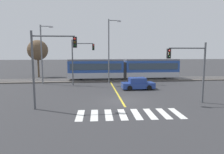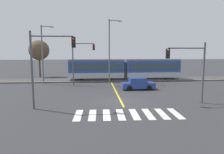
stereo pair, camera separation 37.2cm
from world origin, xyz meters
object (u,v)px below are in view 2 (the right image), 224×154
(bare_tree_far_west, at_px, (39,50))
(street_lamp_centre, at_px, (110,48))
(traffic_light_far_left, at_px, (80,56))
(traffic_light_near_left, at_px, (46,58))
(traffic_light_near_right, at_px, (191,64))
(sedan_crossing, at_px, (138,84))
(light_rail_tram, at_px, (125,68))
(street_lamp_west, at_px, (43,51))

(bare_tree_far_west, bearing_deg, street_lamp_centre, -31.97)
(traffic_light_far_left, distance_m, traffic_light_near_left, 12.11)
(traffic_light_near_right, xyz_separation_m, traffic_light_near_left, (-12.92, -0.69, 0.58))
(traffic_light_near_left, bearing_deg, sedan_crossing, 39.95)
(sedan_crossing, height_order, traffic_light_near_left, traffic_light_near_left)
(street_lamp_centre, bearing_deg, sedan_crossing, -60.61)
(street_lamp_centre, bearing_deg, light_rail_tram, 44.30)
(light_rail_tram, distance_m, traffic_light_far_left, 8.57)
(sedan_crossing, xyz_separation_m, bare_tree_far_west, (-15.99, 13.63, 4.39))
(light_rail_tram, xyz_separation_m, traffic_light_near_left, (-9.03, -16.20, 2.28))
(light_rail_tram, xyz_separation_m, traffic_light_near_right, (3.89, -15.52, 1.71))
(street_lamp_west, distance_m, street_lamp_centre, 10.05)
(light_rail_tram, height_order, traffic_light_near_left, traffic_light_near_left)
(traffic_light_near_left, distance_m, bare_tree_far_west, 22.59)
(traffic_light_far_left, xyz_separation_m, street_lamp_centre, (4.50, 1.69, 1.20))
(sedan_crossing, distance_m, traffic_light_near_right, 8.62)
(sedan_crossing, bearing_deg, light_rail_tram, 93.79)
(traffic_light_near_right, height_order, bare_tree_far_west, bare_tree_far_west)
(traffic_light_near_right, distance_m, traffic_light_near_left, 12.95)
(light_rail_tram, distance_m, traffic_light_near_left, 18.69)
(sedan_crossing, relative_size, traffic_light_far_left, 0.65)
(traffic_light_near_right, height_order, street_lamp_west, street_lamp_west)
(traffic_light_near_left, bearing_deg, bare_tree_far_west, 106.51)
(traffic_light_near_right, bearing_deg, traffic_light_near_left, -176.96)
(traffic_light_near_right, relative_size, street_lamp_west, 0.65)
(sedan_crossing, bearing_deg, street_lamp_west, 156.85)
(traffic_light_far_left, height_order, traffic_light_near_left, traffic_light_near_left)
(traffic_light_near_left, xyz_separation_m, street_lamp_centre, (6.41, 13.64, 1.09))
(traffic_light_far_left, distance_m, street_lamp_centre, 4.95)
(sedan_crossing, relative_size, bare_tree_far_west, 0.61)
(light_rail_tram, relative_size, traffic_light_far_left, 2.83)
(light_rail_tram, height_order, traffic_light_far_left, traffic_light_far_left)
(light_rail_tram, bearing_deg, traffic_light_near_right, -75.94)
(traffic_light_far_left, bearing_deg, street_lamp_centre, 20.59)
(traffic_light_far_left, bearing_deg, bare_tree_far_west, 130.68)
(bare_tree_far_west, bearing_deg, traffic_light_far_left, -49.32)
(light_rail_tram, bearing_deg, traffic_light_near_left, -119.14)
(traffic_light_near_left, bearing_deg, street_lamp_west, 104.87)
(street_lamp_west, bearing_deg, traffic_light_far_left, -17.18)
(light_rail_tram, distance_m, street_lamp_centre, 4.98)
(traffic_light_near_right, bearing_deg, sedan_crossing, 114.51)
(traffic_light_far_left, xyz_separation_m, traffic_light_near_left, (-1.91, -11.95, 0.11))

